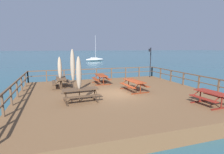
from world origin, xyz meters
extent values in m
plane|color=#2D5B6B|center=(0.00, 0.00, 0.00)|extent=(600.00, 600.00, 0.00)
cube|color=brown|center=(0.00, 0.00, 0.37)|extent=(13.09, 12.42, 0.75)
cube|color=brown|center=(0.00, 6.06, 1.80)|extent=(12.79, 0.09, 0.08)
cube|color=brown|center=(0.00, 6.06, 1.32)|extent=(12.79, 0.07, 0.06)
cube|color=brown|center=(-6.39, 6.06, 1.27)|extent=(0.10, 0.10, 1.05)
cube|color=brown|center=(-4.79, 6.06, 1.27)|extent=(0.10, 0.10, 1.05)
cube|color=brown|center=(-3.20, 6.06, 1.27)|extent=(0.10, 0.10, 1.05)
cube|color=brown|center=(-1.60, 6.06, 1.27)|extent=(0.10, 0.10, 1.05)
cube|color=brown|center=(0.00, 6.06, 1.27)|extent=(0.10, 0.10, 1.05)
cube|color=brown|center=(1.60, 6.06, 1.27)|extent=(0.10, 0.10, 1.05)
cube|color=brown|center=(3.20, 6.06, 1.27)|extent=(0.10, 0.10, 1.05)
cube|color=brown|center=(4.79, 6.06, 1.27)|extent=(0.10, 0.10, 1.05)
cube|color=brown|center=(6.39, 6.06, 1.27)|extent=(0.10, 0.10, 1.05)
cube|color=brown|center=(-6.39, 0.00, 1.80)|extent=(0.09, 12.12, 0.08)
cube|color=brown|center=(-6.39, 0.00, 1.32)|extent=(0.07, 12.12, 0.06)
cube|color=brown|center=(-6.39, -2.60, 1.27)|extent=(0.10, 0.10, 1.05)
cube|color=brown|center=(-6.39, -0.87, 1.27)|extent=(0.10, 0.10, 1.05)
cube|color=brown|center=(-6.39, 0.87, 1.27)|extent=(0.10, 0.10, 1.05)
cube|color=brown|center=(-6.39, 2.60, 1.27)|extent=(0.10, 0.10, 1.05)
cube|color=brown|center=(-6.39, 4.33, 1.27)|extent=(0.10, 0.10, 1.05)
cube|color=brown|center=(-6.39, 6.06, 1.27)|extent=(0.10, 0.10, 1.05)
cube|color=brown|center=(6.39, 0.00, 1.80)|extent=(0.09, 12.12, 0.08)
cube|color=brown|center=(6.39, 0.00, 1.32)|extent=(0.07, 12.12, 0.06)
cube|color=brown|center=(6.39, -2.60, 1.27)|extent=(0.10, 0.10, 1.05)
cube|color=brown|center=(6.39, -0.87, 1.27)|extent=(0.10, 0.10, 1.05)
cube|color=brown|center=(6.39, 0.87, 1.27)|extent=(0.10, 0.10, 1.05)
cube|color=brown|center=(6.39, 2.60, 1.27)|extent=(0.10, 0.10, 1.05)
cube|color=brown|center=(6.39, 4.33, 1.27)|extent=(0.10, 0.10, 1.05)
cube|color=brown|center=(6.39, 6.06, 1.27)|extent=(0.10, 0.10, 1.05)
cube|color=brown|center=(-3.59, 3.08, 1.49)|extent=(0.78, 1.95, 0.05)
cube|color=brown|center=(-3.03, 3.09, 1.19)|extent=(0.30, 1.94, 0.04)
cube|color=brown|center=(-4.15, 3.07, 1.19)|extent=(0.30, 1.94, 0.04)
cube|color=#432F1F|center=(-3.58, 2.29, 0.78)|extent=(1.40, 0.10, 0.06)
cylinder|color=#432F1F|center=(-3.58, 2.29, 1.12)|extent=(0.07, 0.07, 0.74)
cylinder|color=#432F1F|center=(-3.30, 2.29, 1.34)|extent=(0.63, 0.06, 0.37)
cylinder|color=#432F1F|center=(-3.86, 2.29, 1.34)|extent=(0.63, 0.06, 0.37)
cube|color=#432F1F|center=(-3.60, 3.87, 0.78)|extent=(1.40, 0.10, 0.06)
cylinder|color=#432F1F|center=(-3.60, 3.87, 1.12)|extent=(0.07, 0.07, 0.74)
cylinder|color=#432F1F|center=(-3.32, 3.87, 1.34)|extent=(0.63, 0.06, 0.37)
cylinder|color=#432F1F|center=(-3.88, 3.87, 1.34)|extent=(0.63, 0.06, 0.37)
cube|color=#993819|center=(-0.12, 3.68, 1.49)|extent=(0.76, 1.81, 0.05)
cube|color=#993819|center=(0.44, 3.68, 1.19)|extent=(0.28, 1.81, 0.04)
cube|color=#993819|center=(-0.68, 3.68, 1.19)|extent=(0.28, 1.81, 0.04)
cube|color=maroon|center=(-0.12, 2.96, 0.78)|extent=(1.40, 0.08, 0.06)
cylinder|color=maroon|center=(-0.12, 2.96, 1.12)|extent=(0.07, 0.07, 0.74)
cylinder|color=maroon|center=(0.16, 2.96, 1.34)|extent=(0.63, 0.06, 0.37)
cylinder|color=maroon|center=(-0.40, 2.96, 1.34)|extent=(0.63, 0.06, 0.37)
cube|color=maroon|center=(-0.12, 4.40, 0.78)|extent=(1.40, 0.08, 0.06)
cylinder|color=maroon|center=(-0.12, 4.40, 1.12)|extent=(0.07, 0.07, 0.74)
cylinder|color=maroon|center=(0.16, 4.40, 1.34)|extent=(0.63, 0.06, 0.37)
cylinder|color=maroon|center=(-0.40, 4.40, 1.34)|extent=(0.63, 0.06, 0.37)
cube|color=brown|center=(-2.67, -1.25, 1.49)|extent=(2.14, 0.91, 0.05)
cube|color=brown|center=(-2.62, -1.81, 1.19)|extent=(2.10, 0.44, 0.04)
cube|color=brown|center=(-2.71, -0.69, 1.19)|extent=(2.10, 0.44, 0.04)
cube|color=#432F1F|center=(-3.53, -1.32, 0.78)|extent=(0.18, 1.40, 0.06)
cylinder|color=#432F1F|center=(-3.53, -1.32, 1.12)|extent=(0.07, 0.07, 0.74)
cylinder|color=#432F1F|center=(-3.51, -1.59, 1.34)|extent=(0.10, 0.63, 0.37)
cylinder|color=#432F1F|center=(-3.55, -1.04, 1.34)|extent=(0.10, 0.63, 0.37)
cube|color=#432F1F|center=(-1.80, -1.19, 0.78)|extent=(0.18, 1.40, 0.06)
cylinder|color=#432F1F|center=(-1.80, -1.19, 1.12)|extent=(0.07, 0.07, 0.74)
cylinder|color=#432F1F|center=(-1.78, -1.47, 1.34)|extent=(0.10, 0.63, 0.37)
cylinder|color=#432F1F|center=(-1.82, -0.91, 1.34)|extent=(0.10, 0.63, 0.37)
cube|color=#993819|center=(1.50, 0.25, 1.49)|extent=(0.91, 2.22, 0.05)
cube|color=#993819|center=(2.06, 0.29, 1.19)|extent=(0.43, 2.19, 0.04)
cube|color=#993819|center=(0.94, 0.21, 1.19)|extent=(0.43, 2.19, 0.04)
cube|color=maroon|center=(1.56, -0.66, 0.78)|extent=(1.40, 0.18, 0.06)
cylinder|color=maroon|center=(1.56, -0.66, 1.12)|extent=(0.07, 0.07, 0.74)
cylinder|color=maroon|center=(1.84, -0.64, 1.34)|extent=(0.63, 0.10, 0.37)
cylinder|color=maroon|center=(1.29, -0.68, 1.34)|extent=(0.63, 0.10, 0.37)
cube|color=maroon|center=(1.44, 1.16, 0.78)|extent=(1.40, 0.18, 0.06)
cylinder|color=maroon|center=(1.44, 1.16, 1.12)|extent=(0.07, 0.07, 0.74)
cylinder|color=maroon|center=(1.72, 1.17, 1.34)|extent=(0.63, 0.10, 0.37)
cylinder|color=maroon|center=(1.16, 1.14, 1.34)|extent=(0.63, 0.10, 0.37)
cube|color=maroon|center=(4.06, -4.16, 1.49)|extent=(0.88, 1.75, 0.05)
cube|color=maroon|center=(4.62, -4.12, 1.19)|extent=(0.40, 1.72, 0.04)
cube|color=maroon|center=(3.50, -4.20, 1.19)|extent=(0.40, 1.72, 0.04)
cube|color=maroon|center=(4.11, -4.83, 0.78)|extent=(1.40, 0.18, 0.06)
cylinder|color=maroon|center=(4.11, -4.83, 1.12)|extent=(0.07, 0.07, 0.74)
cylinder|color=maroon|center=(3.83, -4.85, 1.34)|extent=(0.63, 0.10, 0.37)
cube|color=maroon|center=(4.01, -3.50, 0.78)|extent=(1.40, 0.18, 0.06)
cylinder|color=maroon|center=(4.01, -3.50, 1.12)|extent=(0.07, 0.07, 0.74)
cylinder|color=maroon|center=(4.29, -3.48, 1.34)|extent=(0.63, 0.10, 0.37)
cylinder|color=maroon|center=(3.74, -3.52, 1.34)|extent=(0.63, 0.10, 0.37)
cylinder|color=#4C3828|center=(-3.65, 3.11, 1.91)|extent=(0.06, 0.06, 2.33)
ellipsoid|color=tan|center=(-3.65, 3.11, 2.32)|extent=(0.32, 0.32, 1.77)
cylinder|color=#71614F|center=(-3.65, 3.11, 2.19)|extent=(0.21, 0.21, 0.05)
cone|color=#4C3828|center=(-3.65, 3.11, 3.15)|extent=(0.10, 0.10, 0.14)
cylinder|color=#4C3828|center=(-2.86, 0.84, 2.20)|extent=(0.06, 0.06, 2.91)
ellipsoid|color=tan|center=(-2.86, 0.84, 2.71)|extent=(0.32, 0.32, 2.21)
cylinder|color=#685B4C|center=(-2.86, 0.84, 2.55)|extent=(0.21, 0.21, 0.05)
cone|color=#4C3828|center=(-2.86, 0.84, 3.72)|extent=(0.10, 0.10, 0.14)
cylinder|color=#4C3828|center=(-2.73, -1.28, 2.01)|extent=(0.06, 0.06, 2.53)
ellipsoid|color=tan|center=(-2.73, -1.28, 2.46)|extent=(0.32, 0.32, 1.92)
cylinder|color=#685B4C|center=(-2.73, -1.28, 2.31)|extent=(0.21, 0.21, 0.05)
cone|color=#4C3828|center=(-2.73, -1.28, 3.34)|extent=(0.10, 0.10, 0.14)
cylinder|color=black|center=(5.84, 5.51, 2.35)|extent=(0.09, 0.09, 3.20)
cylinder|color=black|center=(5.67, 5.30, 3.87)|extent=(0.39, 0.46, 0.06)
cube|color=black|center=(5.49, 5.09, 3.67)|extent=(0.20, 0.20, 0.28)
sphere|color=#F4E08C|center=(5.49, 5.09, 3.67)|extent=(0.14, 0.14, 0.14)
ellipsoid|color=white|center=(7.91, 42.55, 0.45)|extent=(6.23, 3.31, 0.90)
cube|color=silver|center=(7.62, 42.46, 0.95)|extent=(2.04, 1.56, 0.36)
cylinder|color=silver|center=(8.20, 42.63, 4.22)|extent=(0.10, 0.10, 7.00)
camera|label=1|loc=(-4.05, -11.60, 3.86)|focal=28.73mm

